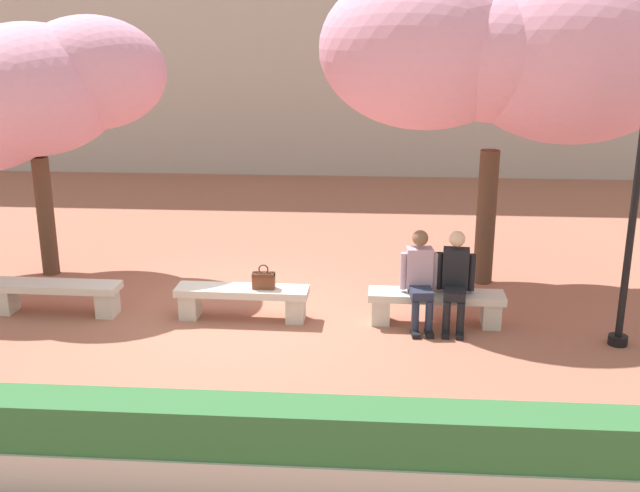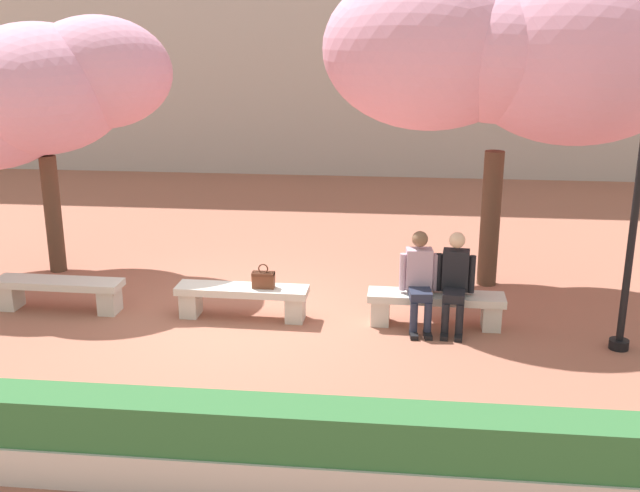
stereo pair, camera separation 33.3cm
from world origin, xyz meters
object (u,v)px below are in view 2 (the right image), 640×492
(stone_bench_center, at_px, (436,304))
(cherry_tree_secondary, at_px, (29,91))
(handbag, at_px, (263,279))
(stone_bench_west_end, at_px, (59,290))
(person_seated_right, at_px, (455,278))
(stone_bench_near_west, at_px, (242,297))
(cherry_tree_main, at_px, (505,53))
(person_seated_left, at_px, (419,277))

(stone_bench_center, bearing_deg, cherry_tree_secondary, 164.88)
(handbag, height_order, cherry_tree_secondary, cherry_tree_secondary)
(stone_bench_west_end, bearing_deg, stone_bench_center, 0.00)
(person_seated_right, bearing_deg, cherry_tree_secondary, 164.96)
(stone_bench_west_end, bearing_deg, stone_bench_near_west, 0.00)
(stone_bench_west_end, xyz_separation_m, cherry_tree_main, (6.12, 1.70, 3.18))
(stone_bench_west_end, xyz_separation_m, stone_bench_center, (5.22, 0.00, 0.00))
(cherry_tree_main, distance_m, cherry_tree_secondary, 7.12)
(person_seated_right, relative_size, cherry_tree_main, 0.25)
(stone_bench_center, bearing_deg, handbag, -179.74)
(person_seated_right, distance_m, cherry_tree_secondary, 7.01)
(person_seated_left, relative_size, cherry_tree_secondary, 0.30)
(handbag, distance_m, cherry_tree_secondary, 4.83)
(person_seated_left, height_order, handbag, person_seated_left)
(stone_bench_near_west, distance_m, stone_bench_center, 2.61)
(handbag, bearing_deg, person_seated_left, -1.18)
(stone_bench_near_west, distance_m, cherry_tree_main, 5.03)
(stone_bench_center, distance_m, person_seated_right, 0.46)
(stone_bench_near_west, relative_size, handbag, 5.33)
(stone_bench_center, relative_size, handbag, 5.33)
(stone_bench_near_west, relative_size, person_seated_right, 1.40)
(stone_bench_west_end, relative_size, cherry_tree_secondary, 0.43)
(person_seated_right, bearing_deg, person_seated_left, -180.00)
(cherry_tree_secondary, bearing_deg, cherry_tree_main, 0.22)
(person_seated_left, distance_m, handbag, 2.08)
(stone_bench_near_west, xyz_separation_m, cherry_tree_main, (3.51, 1.70, 3.18))
(person_seated_left, bearing_deg, cherry_tree_main, 57.20)
(handbag, relative_size, cherry_tree_secondary, 0.08)
(cherry_tree_main, bearing_deg, cherry_tree_secondary, -179.78)
(cherry_tree_main, bearing_deg, handbag, -151.92)
(stone_bench_near_west, height_order, stone_bench_center, same)
(stone_bench_center, height_order, person_seated_right, person_seated_right)
(stone_bench_center, distance_m, handbag, 2.33)
(person_seated_right, relative_size, cherry_tree_secondary, 0.30)
(stone_bench_west_end, relative_size, cherry_tree_main, 0.35)
(person_seated_right, bearing_deg, stone_bench_center, 166.98)
(stone_bench_west_end, relative_size, stone_bench_near_west, 1.00)
(person_seated_right, height_order, handbag, person_seated_right)
(cherry_tree_main, bearing_deg, stone_bench_near_west, -154.13)
(stone_bench_west_end, distance_m, handbag, 2.92)
(stone_bench_near_west, height_order, person_seated_right, person_seated_right)
(stone_bench_west_end, height_order, person_seated_left, person_seated_left)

